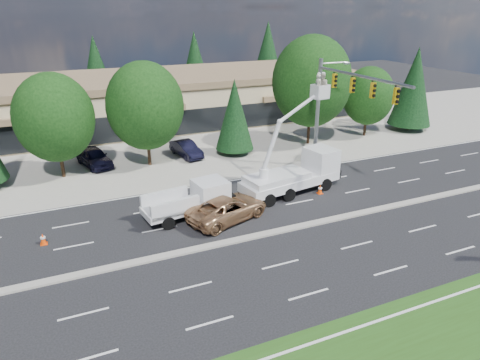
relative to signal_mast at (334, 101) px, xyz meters
name	(u,v)px	position (x,y,z in m)	size (l,w,h in m)	color
ground	(255,237)	(-10.03, -7.04, -6.06)	(140.00, 140.00, 0.00)	black
concrete_apron	(169,145)	(-10.03, 12.96, -6.05)	(140.00, 22.00, 0.01)	gray
road_median	(255,236)	(-10.03, -7.04, -6.00)	(120.00, 0.55, 0.12)	gray
strip_mall	(146,98)	(-10.03, 22.93, -3.23)	(50.40, 15.40, 5.50)	#C7B488
tree_front_c	(54,118)	(-20.03, 7.96, -1.18)	(6.01, 6.01, 8.33)	#332114
tree_front_d	(145,106)	(-13.03, 7.96, -0.88)	(6.37, 6.37, 8.84)	#332114
tree_front_e	(235,114)	(-5.03, 7.96, -2.34)	(3.51, 3.51, 6.92)	#332114
tree_front_f	(312,82)	(2.97, 7.96, 0.09)	(7.57, 7.57, 10.50)	#332114
tree_front_g	(368,96)	(9.97, 7.96, -1.82)	(5.22, 5.22, 7.25)	#332114
tree_front_h	(414,87)	(15.97, 7.96, -1.26)	(4.53, 4.53, 8.94)	#332114
tree_back_b	(96,69)	(-14.03, 34.96, -1.04)	(4.74, 4.74, 9.34)	#332114
tree_back_c	(195,63)	(-0.03, 34.96, -0.94)	(4.84, 4.84, 9.55)	#332114
tree_back_d	(268,55)	(11.97, 34.96, -0.26)	(5.48, 5.48, 10.80)	#332114
signal_mast	(334,101)	(0.00, 0.00, 0.00)	(2.76, 10.16, 9.00)	gray
utility_pickup	(192,203)	(-12.56, -2.79, -5.17)	(5.86, 2.83, 2.16)	white
bucket_truck	(299,167)	(-4.12, -2.01, -4.20)	(7.97, 3.52, 8.57)	white
traffic_cone_a	(43,239)	(-21.60, -2.90, -5.72)	(0.40, 0.40, 0.70)	#EB4107
traffic_cone_b	(218,211)	(-11.03, -3.46, -5.72)	(0.40, 0.40, 0.70)	#EB4107
traffic_cone_c	(254,199)	(-8.13, -2.82, -5.72)	(0.40, 0.40, 0.70)	#EB4107
traffic_cone_d	(320,189)	(-2.89, -3.13, -5.72)	(0.40, 0.40, 0.70)	#EB4107
minivan	(228,208)	(-10.65, -4.24, -5.29)	(2.55, 5.53, 1.54)	tan
parked_car_west	(94,157)	(-17.43, 9.68, -5.25)	(1.91, 4.75, 1.62)	black
parked_car_east	(186,149)	(-9.43, 8.96, -5.35)	(1.49, 4.28, 1.41)	black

